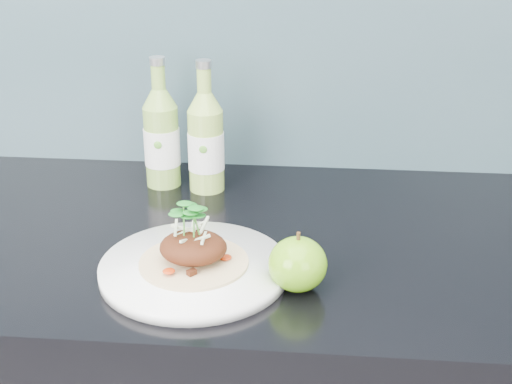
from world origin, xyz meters
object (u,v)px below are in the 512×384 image
dinner_plate (194,269)px  cider_bottle_left (162,138)px  cider_bottle_right (206,142)px  green_apple (298,264)px

dinner_plate → cider_bottle_left: cider_bottle_left is taller
cider_bottle_right → cider_bottle_left: bearing=165.0°
dinner_plate → cider_bottle_right: bearing=95.4°
dinner_plate → cider_bottle_left: size_ratio=1.22×
cider_bottle_left → dinner_plate: bearing=-66.6°
green_apple → cider_bottle_left: bearing=127.0°
dinner_plate → cider_bottle_right: 0.30m
dinner_plate → green_apple: (0.14, -0.03, 0.03)m
cider_bottle_right → green_apple: bearing=-66.7°
dinner_plate → cider_bottle_left: 0.33m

